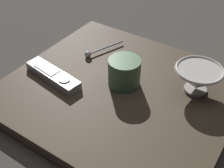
% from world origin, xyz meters
% --- Properties ---
extents(ground_plane, '(6.00, 6.00, 0.00)m').
position_xyz_m(ground_plane, '(0.00, 0.00, 0.00)').
color(ground_plane, '#47423D').
extents(table, '(0.62, 0.56, 0.04)m').
position_xyz_m(table, '(0.00, 0.00, 0.02)').
color(table, '#4C3D2D').
rests_on(table, ground).
extents(cereal_bowl, '(0.13, 0.13, 0.08)m').
position_xyz_m(cereal_bowl, '(0.18, 0.11, 0.08)').
color(cereal_bowl, beige).
rests_on(cereal_bowl, table).
extents(coffee_mug, '(0.09, 0.09, 0.08)m').
position_xyz_m(coffee_mug, '(-0.00, 0.02, 0.08)').
color(coffee_mug, '#4C724C').
rests_on(coffee_mug, table).
extents(teaspoon, '(0.06, 0.14, 0.02)m').
position_xyz_m(teaspoon, '(-0.16, 0.09, 0.05)').
color(teaspoon, '#A3A5B2').
rests_on(teaspoon, table).
extents(tv_remote_near, '(0.20, 0.08, 0.03)m').
position_xyz_m(tv_remote_near, '(-0.18, -0.08, 0.05)').
color(tv_remote_near, '#9E9EA3').
rests_on(tv_remote_near, table).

